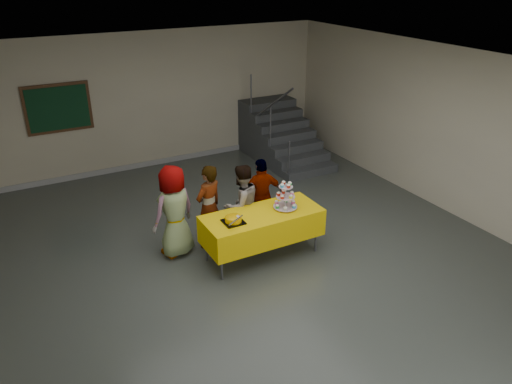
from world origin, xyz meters
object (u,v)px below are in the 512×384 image
(schoolchild_a, at_px, (174,211))
(noticeboard, at_px, (58,108))
(bear_cake, at_px, (233,219))
(schoolchild_b, at_px, (209,207))
(schoolchild_c, at_px, (242,205))
(schoolchild_d, at_px, (262,196))
(staircase, at_px, (279,136))
(bake_table, at_px, (262,225))
(cupcake_stand, at_px, (285,198))

(schoolchild_a, xyz_separation_m, noticeboard, (-1.01, 3.88, 0.84))
(bear_cake, relative_size, schoolchild_b, 0.25)
(bear_cake, distance_m, schoolchild_c, 0.77)
(bear_cake, relative_size, schoolchild_d, 0.27)
(schoolchild_a, distance_m, schoolchild_b, 0.57)
(schoolchild_b, relative_size, schoolchild_c, 1.03)
(schoolchild_c, xyz_separation_m, schoolchild_d, (0.48, 0.18, -0.02))
(schoolchild_c, xyz_separation_m, staircase, (2.63, 3.22, -0.20))
(schoolchild_a, distance_m, schoolchild_d, 1.57)
(schoolchild_d, bearing_deg, schoolchild_a, 7.57)
(bear_cake, xyz_separation_m, schoolchild_d, (0.93, 0.80, -0.16))
(bake_table, relative_size, schoolchild_b, 1.31)
(schoolchild_a, bearing_deg, schoolchild_d, 161.99)
(bake_table, bearing_deg, schoolchild_a, 147.74)
(schoolchild_c, distance_m, staircase, 4.17)
(cupcake_stand, bearing_deg, staircase, 60.45)
(cupcake_stand, bearing_deg, bake_table, 177.25)
(schoolchild_c, bearing_deg, schoolchild_b, -26.03)
(bake_table, distance_m, noticeboard, 5.20)
(schoolchild_a, distance_m, schoolchild_c, 1.11)
(bear_cake, height_order, staircase, staircase)
(schoolchild_b, height_order, schoolchild_c, schoolchild_b)
(bake_table, height_order, staircase, staircase)
(cupcake_stand, distance_m, noticeboard, 5.34)
(cupcake_stand, bearing_deg, schoolchild_a, 154.33)
(schoolchild_b, relative_size, staircase, 0.60)
(schoolchild_a, relative_size, staircase, 0.63)
(schoolchild_a, bearing_deg, noticeboard, -93.51)
(schoolchild_d, bearing_deg, cupcake_stand, 97.54)
(cupcake_stand, xyz_separation_m, schoolchild_a, (-1.57, 0.76, -0.19))
(staircase, bearing_deg, noticeboard, 169.98)
(schoolchild_d, height_order, noticeboard, noticeboard)
(bear_cake, distance_m, noticeboard, 5.01)
(schoolchild_c, bearing_deg, cupcake_stand, 119.13)
(schoolchild_d, bearing_deg, noticeboard, -48.84)
(schoolchild_b, distance_m, schoolchild_d, 1.00)
(schoolchild_d, height_order, staircase, staircase)
(schoolchild_c, bearing_deg, staircase, -140.27)
(bear_cake, xyz_separation_m, schoolchild_b, (-0.07, 0.75, -0.11))
(schoolchild_c, relative_size, staircase, 0.58)
(bake_table, bearing_deg, schoolchild_d, 61.23)
(bear_cake, bearing_deg, bake_table, 6.17)
(cupcake_stand, relative_size, bear_cake, 1.24)
(bear_cake, xyz_separation_m, schoolchild_a, (-0.64, 0.79, -0.07))
(schoolchild_c, relative_size, noticeboard, 1.06)
(schoolchild_b, bearing_deg, bake_table, 108.65)
(bear_cake, xyz_separation_m, schoolchild_c, (0.45, 0.61, -0.14))
(bear_cake, height_order, schoolchild_c, schoolchild_c)
(schoolchild_b, bearing_deg, cupcake_stand, 122.52)
(cupcake_stand, xyz_separation_m, schoolchild_b, (-1.00, 0.71, -0.23))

